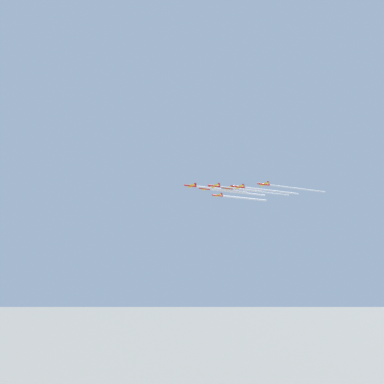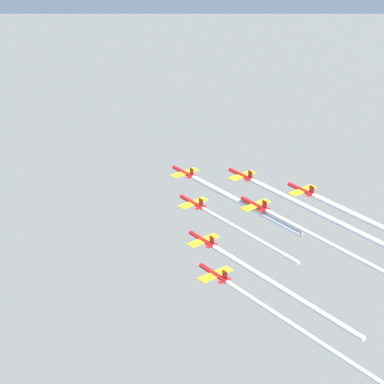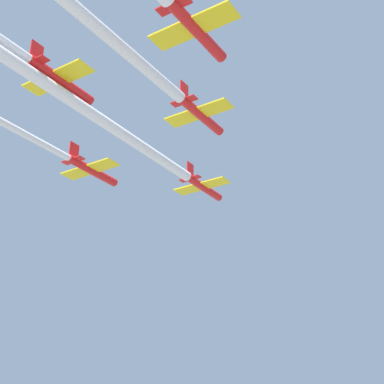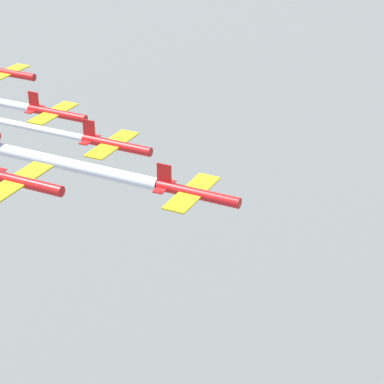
% 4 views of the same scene
% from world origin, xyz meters
% --- Properties ---
extents(jet_0, '(8.15, 8.66, 2.90)m').
position_xyz_m(jet_0, '(34.66, 17.95, 144.76)').
color(jet_0, red).
extents(jet_1, '(8.15, 8.66, 2.90)m').
position_xyz_m(jet_1, '(27.19, 3.67, 143.82)').
color(jet_1, red).
extents(jet_2, '(8.15, 8.66, 2.90)m').
position_xyz_m(jet_2, '(43.51, 4.48, 146.63)').
color(jet_2, red).
extents(jet_4, '(8.15, 8.66, 2.90)m').
position_xyz_m(jet_4, '(36.04, -9.79, 146.20)').
color(jet_4, red).
extents(jet_5, '(8.15, 8.66, 2.90)m').
position_xyz_m(jet_5, '(52.35, -8.98, 145.16)').
color(jet_5, red).
extents(smoke_trail_0, '(3.25, 39.21, 1.30)m').
position_xyz_m(smoke_trail_0, '(35.83, -5.59, 144.72)').
color(smoke_trail_0, white).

